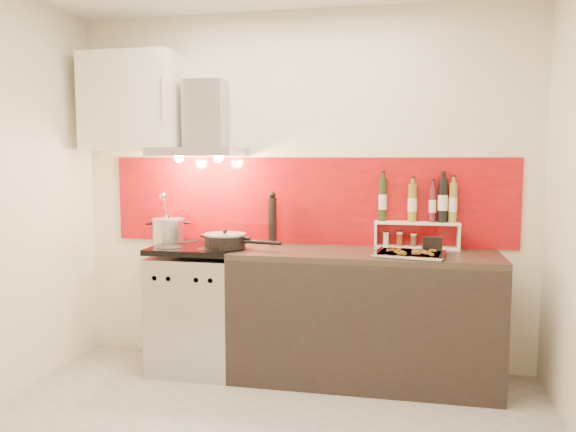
% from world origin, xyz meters
% --- Properties ---
extents(back_wall, '(3.40, 0.02, 2.60)m').
position_xyz_m(back_wall, '(0.00, 1.40, 1.30)').
color(back_wall, silver).
rests_on(back_wall, ground).
extents(backsplash, '(3.00, 0.02, 0.64)m').
position_xyz_m(backsplash, '(0.05, 1.39, 1.22)').
color(backsplash, maroon).
rests_on(backsplash, back_wall).
extents(range_stove, '(0.60, 0.60, 0.91)m').
position_xyz_m(range_stove, '(-0.70, 1.10, 0.44)').
color(range_stove, '#B7B7BA').
rests_on(range_stove, ground).
extents(counter, '(1.80, 0.60, 0.90)m').
position_xyz_m(counter, '(0.50, 1.10, 0.45)').
color(counter, black).
rests_on(counter, ground).
extents(range_hood, '(0.62, 0.50, 0.61)m').
position_xyz_m(range_hood, '(-0.70, 1.24, 1.74)').
color(range_hood, '#B7B7BA').
rests_on(range_hood, back_wall).
extents(upper_cabinet, '(0.70, 0.35, 0.72)m').
position_xyz_m(upper_cabinet, '(-1.25, 1.22, 1.95)').
color(upper_cabinet, silver).
rests_on(upper_cabinet, back_wall).
extents(stock_pot, '(0.24, 0.24, 0.20)m').
position_xyz_m(stock_pot, '(-0.98, 1.23, 1.00)').
color(stock_pot, '#B7B7BA').
rests_on(stock_pot, range_stove).
extents(saute_pan, '(0.56, 0.29, 0.13)m').
position_xyz_m(saute_pan, '(-0.45, 1.01, 0.96)').
color(saute_pan, black).
rests_on(saute_pan, range_stove).
extents(utensil_jar, '(0.08, 0.12, 0.39)m').
position_xyz_m(utensil_jar, '(-0.98, 1.17, 1.02)').
color(utensil_jar, silver).
rests_on(utensil_jar, range_stove).
extents(pepper_mill, '(0.06, 0.06, 0.39)m').
position_xyz_m(pepper_mill, '(-0.19, 1.29, 1.09)').
color(pepper_mill, black).
rests_on(pepper_mill, counter).
extents(step_shelf, '(0.59, 0.16, 0.50)m').
position_xyz_m(step_shelf, '(0.87, 1.33, 1.12)').
color(step_shelf, white).
rests_on(step_shelf, counter).
extents(caddy_box, '(0.13, 0.06, 0.11)m').
position_xyz_m(caddy_box, '(0.95, 1.11, 0.96)').
color(caddy_box, black).
rests_on(caddy_box, counter).
extents(baking_tray, '(0.49, 0.40, 0.03)m').
position_xyz_m(baking_tray, '(0.80, 1.00, 0.92)').
color(baking_tray, silver).
rests_on(baking_tray, counter).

